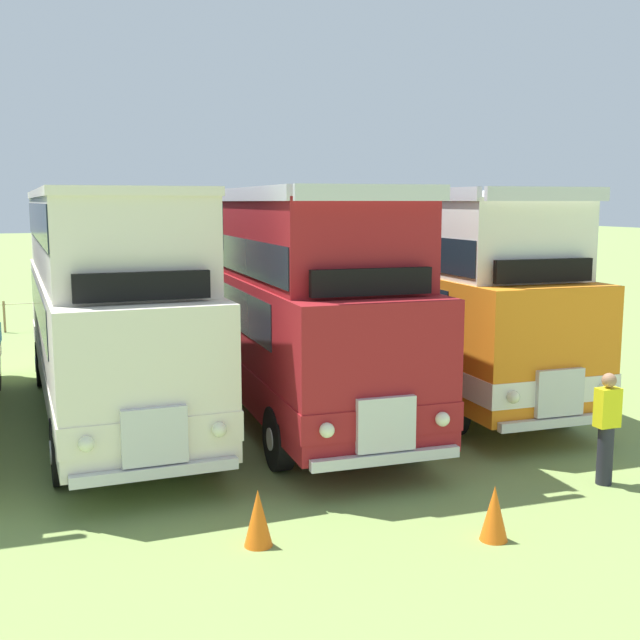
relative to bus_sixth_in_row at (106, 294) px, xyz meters
The scene contains 6 objects.
bus_sixth_in_row is the anchor object (origin of this frame).
bus_seventh_in_row 3.53m from the bus_sixth_in_row, ahead, with size 2.96×11.15×4.52m.
bus_eighth_in_row 7.02m from the bus_sixth_in_row, ahead, with size 2.88×10.61×4.52m.
cone_near_end 7.27m from the bus_sixth_in_row, 80.80° to the right, with size 0.36×0.36×0.73m, color orange.
cone_mid_row 8.97m from the bus_sixth_in_row, 62.93° to the right, with size 0.36×0.36×0.72m, color orange.
marshal_person 9.53m from the bus_sixth_in_row, 44.84° to the right, with size 0.36×0.24×1.73m.
Camera 1 is at (3.82, -15.79, 4.27)m, focal length 44.08 mm.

